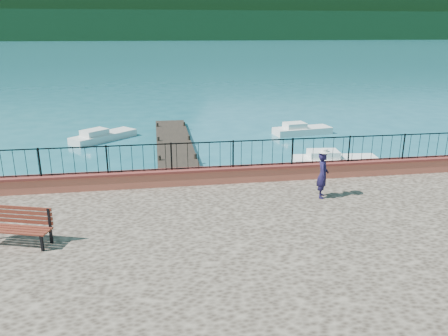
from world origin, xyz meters
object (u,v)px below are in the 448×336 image
object	(u,v)px
boat_0	(142,182)
park_bench	(19,234)
boat_3	(103,134)
boat_1	(335,158)
person	(323,175)
boat_2	(302,128)

from	to	relation	value
boat_0	park_bench	bearing A→B (deg)	-141.83
boat_3	boat_1	bearing A→B (deg)	-72.82
boat_0	person	bearing A→B (deg)	-66.33
boat_0	boat_1	xyz separation A→B (m)	(9.50, 2.23, 0.00)
person	boat_0	world-z (taller)	person
park_bench	person	bearing A→B (deg)	30.14
boat_1	boat_2	xyz separation A→B (m)	(0.64, 6.93, 0.00)
park_bench	person	xyz separation A→B (m)	(8.96, 1.97, 0.48)
boat_3	park_bench	bearing A→B (deg)	-133.32
park_bench	boat_0	distance (m)	7.40
park_bench	boat_1	distance (m)	15.35
park_bench	person	world-z (taller)	person
park_bench	boat_1	xyz separation A→B (m)	(12.44, 8.93, -1.09)
boat_2	boat_3	xyz separation A→B (m)	(-12.67, 0.28, 0.00)
boat_1	boat_3	world-z (taller)	same
boat_1	boat_3	xyz separation A→B (m)	(-12.03, 7.21, 0.00)
person	boat_2	distance (m)	14.57
person	boat_2	xyz separation A→B (m)	(4.12, 13.89, -1.57)
park_bench	boat_2	xyz separation A→B (m)	(13.07, 15.86, -1.09)
park_bench	person	size ratio (longest dim) A/B	1.19
boat_0	boat_2	bearing A→B (deg)	13.95
boat_1	person	bearing A→B (deg)	-110.49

